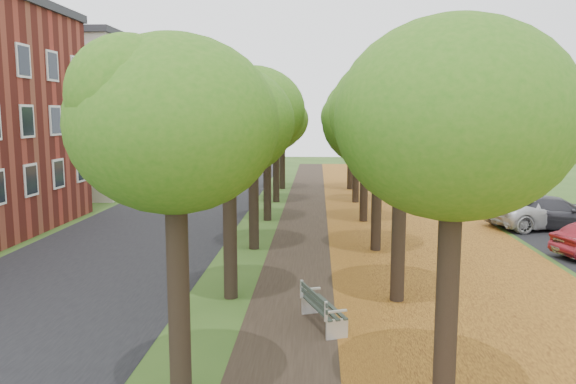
# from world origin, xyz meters

# --- Properties ---
(street_asphalt) EXTENTS (8.00, 70.00, 0.01)m
(street_asphalt) POSITION_xyz_m (-7.50, 15.00, 0.00)
(street_asphalt) COLOR black
(street_asphalt) RESTS_ON ground
(footpath) EXTENTS (3.20, 70.00, 0.01)m
(footpath) POSITION_xyz_m (0.00, 15.00, 0.00)
(footpath) COLOR black
(footpath) RESTS_ON ground
(leaf_verge) EXTENTS (7.50, 70.00, 0.01)m
(leaf_verge) POSITION_xyz_m (5.00, 15.00, 0.01)
(leaf_verge) COLOR #B67421
(leaf_verge) RESTS_ON ground
(tree_row_west) EXTENTS (3.98, 33.98, 6.80)m
(tree_row_west) POSITION_xyz_m (-2.20, 15.00, 5.08)
(tree_row_west) COLOR black
(tree_row_west) RESTS_ON ground
(tree_row_east) EXTENTS (3.98, 33.98, 6.80)m
(tree_row_east) POSITION_xyz_m (2.60, 15.00, 5.08)
(tree_row_east) COLOR black
(tree_row_east) RESTS_ON ground
(building_cream) EXTENTS (10.30, 20.30, 10.40)m
(building_cream) POSITION_xyz_m (-17.00, 33.00, 5.21)
(building_cream) COLOR beige
(building_cream) RESTS_ON ground
(bench) EXTENTS (1.20, 2.04, 0.93)m
(bench) POSITION_xyz_m (0.41, 3.93, 0.48)
(bench) COLOR #2D3830
(bench) RESTS_ON ground
(car_grey) EXTENTS (5.56, 3.08, 1.52)m
(car_grey) POSITION_xyz_m (11.24, 16.45, 0.76)
(car_grey) COLOR #35353A
(car_grey) RESTS_ON ground
(car_white) EXTENTS (5.94, 3.94, 1.51)m
(car_white) POSITION_xyz_m (11.00, 16.91, 0.76)
(car_white) COLOR silver
(car_white) RESTS_ON ground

